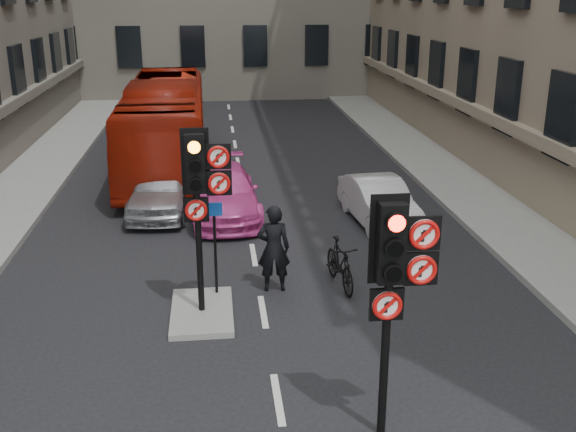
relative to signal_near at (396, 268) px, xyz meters
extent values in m
cube|color=gray|center=(5.71, 11.01, -2.50)|extent=(3.00, 50.00, 0.16)
cube|color=gray|center=(-2.69, 4.01, -2.52)|extent=(1.20, 2.00, 0.12)
cylinder|color=black|center=(-0.09, 0.01, -1.38)|extent=(0.12, 0.12, 2.40)
cube|color=black|center=(-0.09, 0.01, 0.37)|extent=(0.36, 0.28, 1.10)
cube|color=black|center=(-0.09, 0.14, 0.37)|extent=(0.52, 0.03, 1.25)
cylinder|color=#FF1407|center=(-0.09, -0.24, 0.72)|extent=(0.22, 0.01, 0.22)
cylinder|color=black|center=(-0.09, -0.24, 0.37)|extent=(0.22, 0.01, 0.22)
cylinder|color=black|center=(-0.09, -0.24, 0.02)|extent=(0.22, 0.01, 0.22)
cube|color=black|center=(0.33, -0.01, 0.49)|extent=(0.47, 0.05, 0.47)
cylinder|color=white|center=(0.33, -0.05, 0.49)|extent=(0.41, 0.02, 0.41)
torus|color=#BF0C0A|center=(0.33, -0.07, 0.49)|extent=(0.41, 0.06, 0.41)
cube|color=#BF0C0A|center=(0.33, -0.07, 0.49)|extent=(0.25, 0.01, 0.25)
cube|color=black|center=(0.33, -0.01, -0.01)|extent=(0.47, 0.05, 0.47)
cylinder|color=white|center=(0.33, -0.05, -0.01)|extent=(0.41, 0.02, 0.41)
torus|color=#BF0C0A|center=(0.33, -0.07, -0.01)|extent=(0.41, 0.06, 0.41)
cube|color=#BF0C0A|center=(0.33, -0.07, -0.01)|extent=(0.25, 0.01, 0.25)
cube|color=black|center=(-0.11, -0.01, -0.51)|extent=(0.47, 0.05, 0.47)
cylinder|color=white|center=(-0.11, -0.05, -0.51)|extent=(0.41, 0.02, 0.41)
torus|color=#BF0C0A|center=(-0.11, -0.07, -0.51)|extent=(0.41, 0.06, 0.41)
cube|color=#BF0C0A|center=(-0.11, -0.07, -0.51)|extent=(0.25, 0.01, 0.25)
cylinder|color=black|center=(-2.69, 4.01, -1.26)|extent=(0.12, 0.12, 2.40)
cube|color=black|center=(-2.69, 4.01, 0.49)|extent=(0.36, 0.28, 1.10)
cube|color=black|center=(-2.69, 4.14, 0.49)|extent=(0.52, 0.03, 1.25)
cylinder|color=orange|center=(-2.69, 3.76, 0.84)|extent=(0.22, 0.02, 0.22)
cylinder|color=black|center=(-2.69, 3.76, 0.49)|extent=(0.22, 0.02, 0.22)
cylinder|color=black|center=(-2.69, 3.76, 0.14)|extent=(0.22, 0.02, 0.22)
cube|color=black|center=(-2.27, 3.99, 0.61)|extent=(0.47, 0.05, 0.47)
cylinder|color=white|center=(-2.27, 3.95, 0.61)|extent=(0.41, 0.02, 0.41)
torus|color=#BF0C0A|center=(-2.27, 3.93, 0.61)|extent=(0.41, 0.06, 0.41)
cube|color=#BF0C0A|center=(-2.27, 3.93, 0.61)|extent=(0.25, 0.02, 0.25)
cube|color=black|center=(-2.27, 3.99, 0.11)|extent=(0.47, 0.05, 0.47)
cylinder|color=white|center=(-2.27, 3.95, 0.11)|extent=(0.41, 0.02, 0.41)
torus|color=#BF0C0A|center=(-2.27, 3.93, 0.11)|extent=(0.41, 0.06, 0.41)
cube|color=#BF0C0A|center=(-2.27, 3.93, 0.11)|extent=(0.25, 0.02, 0.25)
cube|color=black|center=(-2.71, 3.99, -0.39)|extent=(0.47, 0.05, 0.47)
cylinder|color=white|center=(-2.71, 3.95, -0.39)|extent=(0.41, 0.02, 0.41)
torus|color=#BF0C0A|center=(-2.71, 3.93, -0.39)|extent=(0.41, 0.06, 0.41)
cube|color=#BF0C0A|center=(-2.71, 3.93, -0.39)|extent=(0.25, 0.02, 0.25)
imported|color=#ADB0B5|center=(-3.86, 10.61, -1.89)|extent=(1.91, 4.16, 1.38)
imported|color=silver|center=(2.04, 8.92, -1.97)|extent=(1.66, 3.81, 1.22)
imported|color=#D03D92|center=(-2.12, 10.11, -1.92)|extent=(2.10, 4.65, 1.32)
imported|color=maroon|center=(-3.99, 15.52, -1.04)|extent=(2.74, 11.12, 3.09)
imported|color=black|center=(0.24, 5.01, -2.06)|extent=(0.71, 1.78, 1.04)
imported|color=black|center=(-1.18, 5.01, -1.64)|extent=(0.70, 0.47, 1.89)
cylinder|color=black|center=(-2.39, 4.76, -1.50)|extent=(0.06, 0.06, 1.92)
cube|color=#0E419B|center=(-2.39, 4.71, -0.64)|extent=(0.34, 0.04, 0.27)
camera|label=1|loc=(-2.33, -7.98, 3.54)|focal=42.00mm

